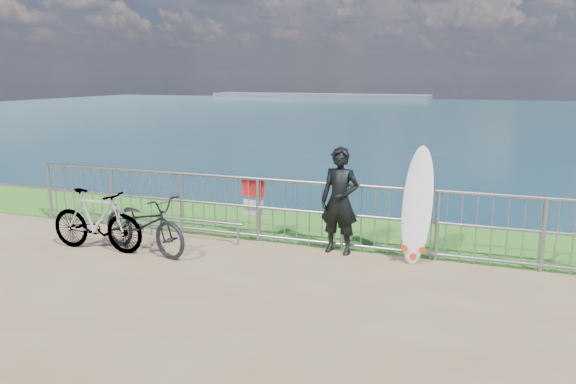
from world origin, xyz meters
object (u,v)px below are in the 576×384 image
at_px(surfboard, 417,209).
at_px(bicycle_far, 97,220).
at_px(bicycle_near, 144,224).
at_px(surfer, 340,201).

xyz_separation_m(surfboard, bicycle_far, (-4.97, -1.22, -0.32)).
bearing_deg(surfboard, bicycle_far, -166.15).
bearing_deg(bicycle_near, bicycle_far, 117.92).
bearing_deg(surfboard, bicycle_near, -165.97).
bearing_deg(bicycle_near, surfer, -55.28).
xyz_separation_m(bicycle_near, bicycle_far, (-0.78, -0.18, 0.03)).
bearing_deg(surfboard, surfer, 179.41).
relative_size(surfer, bicycle_near, 0.94).
bearing_deg(surfer, bicycle_far, -155.90).
bearing_deg(bicycle_far, surfer, -72.76).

